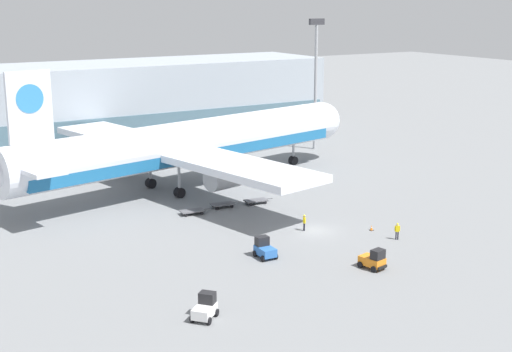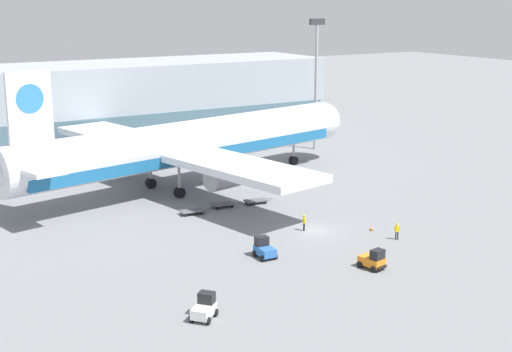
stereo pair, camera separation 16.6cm
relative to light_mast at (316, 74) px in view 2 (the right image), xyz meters
The scene contains 13 objects.
ground_plane 45.81m from the light_mast, 125.37° to the right, with size 400.00×400.00×0.00m, color slate.
terminal_building 40.78m from the light_mast, 148.78° to the left, with size 90.00×18.20×14.00m.
light_mast is the anchor object (origin of this frame).
airplane_main 32.96m from the light_mast, 157.58° to the right, with size 57.43×48.62×17.00m.
baggage_tug_foreground 54.22m from the light_mast, 130.71° to the right, with size 1.71×2.50×2.00m.
baggage_tug_mid 56.44m from the light_mast, 119.71° to the right, with size 2.05×2.68×2.00m.
baggage_tug_far 68.33m from the light_mast, 132.77° to the right, with size 2.77×2.69×2.00m.
baggage_dolly_lead 43.35m from the light_mast, 145.49° to the right, with size 3.77×1.81×0.48m.
baggage_dolly_second 39.57m from the light_mast, 142.56° to the right, with size 3.77×1.81×0.48m.
baggage_dolly_third 36.84m from the light_mast, 137.35° to the right, with size 3.77×1.81×0.48m.
ground_crew_near 45.61m from the light_mast, 126.87° to the right, with size 0.33×0.54×1.80m.
ground_crew_far 48.51m from the light_mast, 114.85° to the right, with size 0.49×0.38×1.79m.
traffic_cone_near 45.59m from the light_mast, 117.28° to the right, with size 0.40×0.40×0.56m.
Camera 2 is at (-43.32, -60.25, 24.51)m, focal length 50.00 mm.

